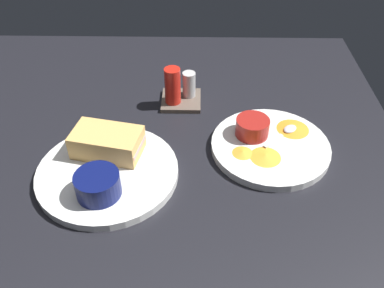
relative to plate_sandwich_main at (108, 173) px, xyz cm
name	(u,v)px	position (x,y,z in cm)	size (l,w,h in cm)	color
ground_plane	(134,169)	(4.24, 3.34, -2.30)	(110.00, 110.00, 3.00)	black
plate_sandwich_main	(108,173)	(0.00, 0.00, 0.00)	(26.52, 26.52, 1.60)	silver
sandwich_half_near	(107,142)	(-0.54, 5.01, 3.20)	(14.42, 10.12, 4.80)	tan
ramekin_dark_sauce	(98,184)	(-0.30, -5.96, 3.08)	(7.91, 7.91, 4.27)	#0C144C
spoon_by_dark_ramekin	(110,168)	(0.65, -0.02, 1.16)	(3.04, 9.96, 0.80)	silver
plate_chips_companion	(270,147)	(31.48, 8.00, 0.00)	(23.77, 23.77, 1.60)	silver
ramekin_light_gravy	(252,127)	(27.92, 10.98, 2.78)	(6.82, 6.82, 3.68)	maroon
spoon_by_gravy_ramekin	(286,132)	(35.08, 11.48, 1.16)	(8.12, 7.93, 0.80)	silver
plantain_chip_scatter	(275,142)	(32.29, 8.23, 1.10)	(18.62, 17.27, 0.60)	gold
condiment_caddy	(179,90)	(12.48, 24.32, 2.61)	(9.00, 9.00, 9.50)	brown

